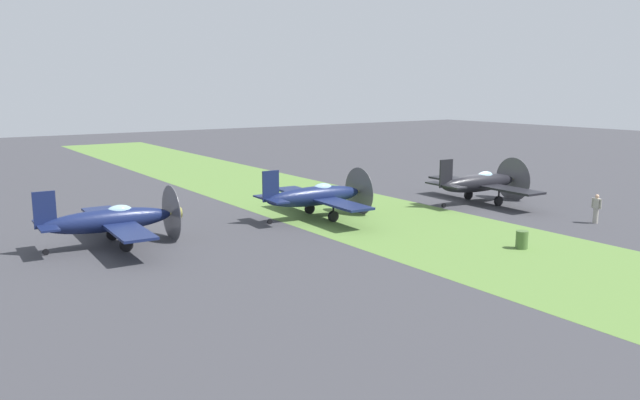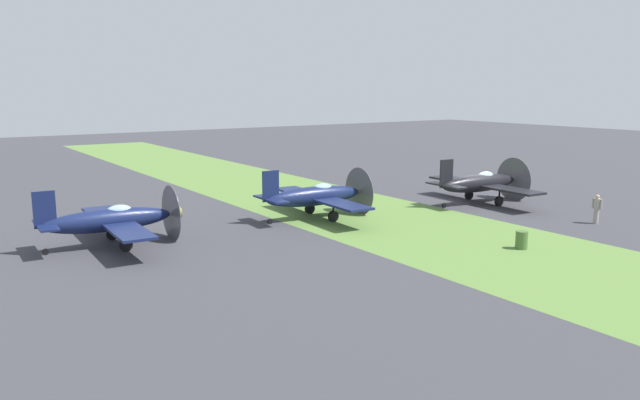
# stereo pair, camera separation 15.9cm
# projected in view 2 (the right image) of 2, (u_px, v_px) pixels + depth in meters

# --- Properties ---
(ground_plane) EXTENTS (160.00, 160.00, 0.00)m
(ground_plane) POSITION_uv_depth(u_px,v_px,m) (470.00, 201.00, 43.95)
(ground_plane) COLOR #38383D
(grass_verge) EXTENTS (120.00, 11.00, 0.01)m
(grass_verge) POSITION_uv_depth(u_px,v_px,m) (370.00, 216.00, 38.97)
(grass_verge) COLOR #567A38
(grass_verge) RESTS_ON ground
(airplane_lead) EXTENTS (9.47, 7.49, 3.38)m
(airplane_lead) POSITION_uv_depth(u_px,v_px,m) (481.00, 183.00, 42.97)
(airplane_lead) COLOR black
(airplane_lead) RESTS_ON ground
(airplane_wingman) EXTENTS (9.26, 7.34, 3.30)m
(airplane_wingman) POSITION_uv_depth(u_px,v_px,m) (317.00, 196.00, 38.04)
(airplane_wingman) COLOR #141E47
(airplane_wingman) RESTS_ON ground
(airplane_trail) EXTENTS (9.06, 7.18, 3.23)m
(airplane_trail) POSITION_uv_depth(u_px,v_px,m) (111.00, 220.00, 31.33)
(airplane_trail) COLOR #141E47
(airplane_trail) RESTS_ON ground
(ground_crew_chief) EXTENTS (0.38, 0.57, 1.73)m
(ground_crew_chief) POSITION_uv_depth(u_px,v_px,m) (512.00, 177.00, 49.27)
(ground_crew_chief) COLOR #2D3342
(ground_crew_chief) RESTS_ON ground
(ground_crew_mechanic) EXTENTS (0.63, 0.38, 1.73)m
(ground_crew_mechanic) POSITION_uv_depth(u_px,v_px,m) (597.00, 208.00, 36.64)
(ground_crew_mechanic) COLOR #9E998E
(ground_crew_mechanic) RESTS_ON ground
(fuel_drum) EXTENTS (0.60, 0.60, 0.90)m
(fuel_drum) POSITION_uv_depth(u_px,v_px,m) (522.00, 240.00, 30.97)
(fuel_drum) COLOR #476633
(fuel_drum) RESTS_ON ground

